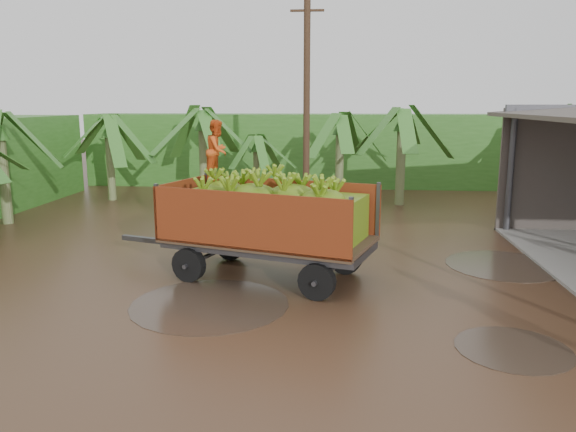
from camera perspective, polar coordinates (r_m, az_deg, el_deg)
The scene contains 5 objects.
ground at distance 13.54m, azimuth 5.94°, elevation -6.55°, with size 100.00×100.00×0.00m, color black.
hedge_north at distance 29.03m, azimuth 1.69°, elevation 6.76°, with size 22.00×3.00×3.60m, color #2D661E.
banana_trailer at distance 13.37m, azimuth -2.08°, elevation -0.21°, with size 6.83×3.74×3.76m.
utility_pole at distance 20.77m, azimuth 1.90°, elevation 11.05°, with size 1.20×0.24×7.94m.
banana_plants at distance 20.45m, azimuth -8.76°, elevation 4.93°, with size 25.24×21.03×4.13m.
Camera 1 is at (-0.23, -12.88, 4.17)m, focal length 35.00 mm.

